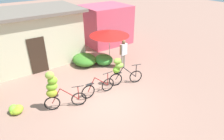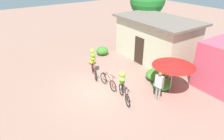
% 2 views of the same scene
% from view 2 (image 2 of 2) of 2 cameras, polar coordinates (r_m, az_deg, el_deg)
% --- Properties ---
extents(ground_plane, '(60.00, 60.00, 0.00)m').
position_cam_2_polar(ground_plane, '(11.90, -3.03, -5.47)').
color(ground_plane, '#9A7061').
extents(building_low, '(6.22, 3.71, 3.14)m').
position_cam_2_polar(building_low, '(15.63, 12.32, 8.65)').
color(building_low, beige).
rests_on(building_low, ground).
extents(tree_behind_building, '(3.13, 3.13, 5.44)m').
position_cam_2_polar(tree_behind_building, '(18.98, 10.07, 19.15)').
color(tree_behind_building, brown).
rests_on(tree_behind_building, ground).
extents(hedge_bush_front_left, '(0.94, 0.99, 0.66)m').
position_cam_2_polar(hedge_bush_front_left, '(16.39, -2.81, 5.46)').
color(hedge_bush_front_left, '#3C7F2C').
rests_on(hedge_bush_front_left, ground).
extents(hedge_bush_front_right, '(1.36, 1.58, 0.63)m').
position_cam_2_polar(hedge_bush_front_right, '(13.12, 12.79, -1.24)').
color(hedge_bush_front_right, '#3C7C27').
rests_on(hedge_bush_front_right, ground).
extents(hedge_bush_mid, '(1.05, 1.18, 0.56)m').
position_cam_2_polar(hedge_bush_mid, '(12.18, 14.14, -3.97)').
color(hedge_bush_mid, '#368630').
rests_on(hedge_bush_mid, ground).
extents(market_umbrella, '(2.34, 2.34, 2.01)m').
position_cam_2_polar(market_umbrella, '(11.26, 17.25, 1.91)').
color(market_umbrella, beige).
rests_on(market_umbrella, ground).
extents(bicycle_leftmost, '(1.65, 0.72, 1.78)m').
position_cam_2_polar(bicycle_leftmost, '(13.14, -5.49, 2.78)').
color(bicycle_leftmost, black).
rests_on(bicycle_leftmost, ground).
extents(bicycle_near_pile, '(1.72, 0.15, 0.99)m').
position_cam_2_polar(bicycle_near_pile, '(11.92, -1.13, -3.30)').
color(bicycle_near_pile, black).
rests_on(bicycle_near_pile, ground).
extents(bicycle_center_loaded, '(1.66, 0.63, 1.46)m').
position_cam_2_polar(bicycle_center_loaded, '(10.78, 3.09, -3.87)').
color(bicycle_center_loaded, black).
rests_on(bicycle_center_loaded, ground).
extents(banana_pile_on_ground, '(0.70, 0.64, 0.35)m').
position_cam_2_polar(banana_pile_on_ground, '(14.99, -5.66, 2.40)').
color(banana_pile_on_ground, '#7AC335').
rests_on(banana_pile_on_ground, ground).
extents(person_vendor, '(0.57, 0.25, 1.69)m').
position_cam_2_polar(person_vendor, '(10.73, 13.25, -3.70)').
color(person_vendor, gray).
rests_on(person_vendor, ground).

